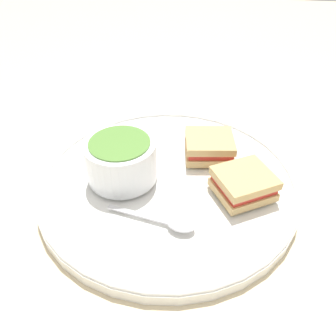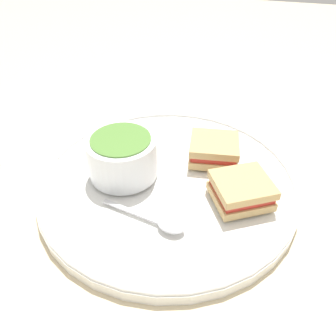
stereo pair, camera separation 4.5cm
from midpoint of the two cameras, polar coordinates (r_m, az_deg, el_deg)
ground_plane at (r=0.47m, az=2.72°, el=-3.45°), size 2.40×2.40×0.00m
plate at (r=0.47m, az=2.76°, el=-2.50°), size 0.36×0.36×0.02m
soup_bowl at (r=0.45m, az=-5.12°, el=1.98°), size 0.10×0.10×0.06m
spoon at (r=0.39m, az=2.70°, el=-9.73°), size 0.11×0.04×0.01m
sandwich_half_near at (r=0.43m, az=15.62°, el=-3.86°), size 0.09×0.09×0.03m
sandwich_half_far at (r=0.49m, az=10.61°, el=3.07°), size 0.08×0.07×0.03m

